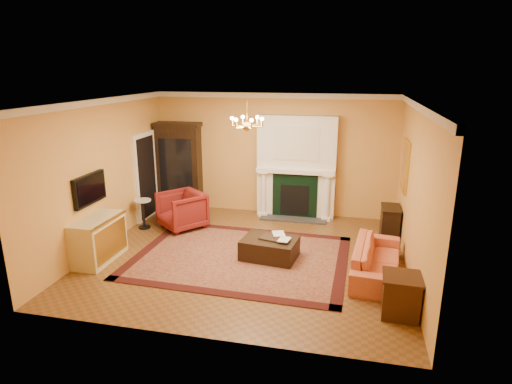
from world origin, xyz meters
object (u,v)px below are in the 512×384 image
(china_cabinet, at_px, (180,169))
(commode, at_px, (99,239))
(console_table, at_px, (390,224))
(wingback_armchair, at_px, (182,209))
(end_table, at_px, (401,297))
(pedestal_table, at_px, (143,212))
(leather_ottoman, at_px, (270,248))
(coral_sofa, at_px, (377,255))

(china_cabinet, relative_size, commode, 1.89)
(china_cabinet, height_order, commode, china_cabinet)
(china_cabinet, xyz_separation_m, console_table, (5.18, -1.03, -0.73))
(wingback_armchair, bearing_deg, end_table, 8.83)
(wingback_armchair, xyz_separation_m, commode, (-0.89, -1.97, -0.04))
(commode, bearing_deg, console_table, 22.64)
(pedestal_table, distance_m, leather_ottoman, 3.29)
(coral_sofa, bearing_deg, leather_ottoman, 88.47)
(coral_sofa, height_order, end_table, coral_sofa)
(wingback_armchair, xyz_separation_m, pedestal_table, (-0.86, -0.20, -0.07))
(console_table, bearing_deg, leather_ottoman, -146.90)
(wingback_armchair, xyz_separation_m, coral_sofa, (4.27, -1.44, -0.08))
(leather_ottoman, bearing_deg, coral_sofa, -0.47)
(coral_sofa, xyz_separation_m, end_table, (0.29, -1.28, -0.08))
(china_cabinet, distance_m, leather_ottoman, 3.89)
(pedestal_table, height_order, leather_ottoman, pedestal_table)
(commode, relative_size, console_table, 1.61)
(wingback_armchair, distance_m, leather_ottoman, 2.58)
(pedestal_table, height_order, end_table, pedestal_table)
(china_cabinet, distance_m, pedestal_table, 1.71)
(china_cabinet, xyz_separation_m, wingback_armchair, (0.56, -1.33, -0.61))
(wingback_armchair, bearing_deg, coral_sofa, 21.00)
(commode, xyz_separation_m, leather_ottoman, (3.17, 0.79, -0.22))
(china_cabinet, bearing_deg, coral_sofa, -33.97)
(wingback_armchair, relative_size, commode, 0.82)
(china_cabinet, height_order, leather_ottoman, china_cabinet)
(commode, bearing_deg, coral_sofa, 6.04)
(coral_sofa, bearing_deg, pedestal_table, 82.45)
(wingback_armchair, height_order, pedestal_table, wingback_armchair)
(china_cabinet, distance_m, console_table, 5.33)
(china_cabinet, bearing_deg, leather_ottoman, -45.56)
(wingback_armchair, relative_size, leather_ottoman, 0.90)
(console_table, bearing_deg, end_table, -90.46)
(wingback_armchair, relative_size, console_table, 1.32)
(wingback_armchair, distance_m, coral_sofa, 4.51)
(pedestal_table, bearing_deg, commode, -91.09)
(pedestal_table, distance_m, end_table, 5.97)
(commode, height_order, end_table, commode)
(china_cabinet, height_order, coral_sofa, china_cabinet)
(pedestal_table, xyz_separation_m, coral_sofa, (5.13, -1.24, -0.01))
(commode, xyz_separation_m, end_table, (5.45, -0.75, -0.12))
(coral_sofa, bearing_deg, console_table, -5.16)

